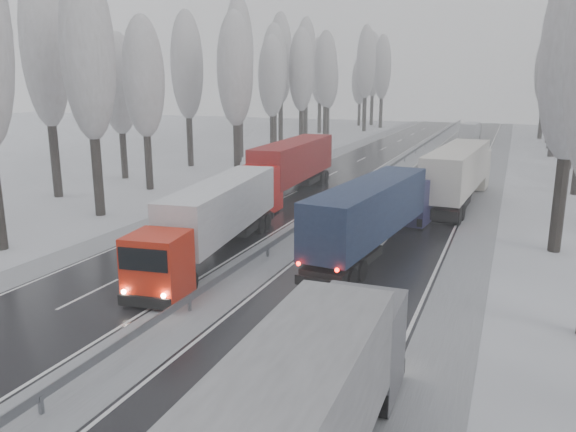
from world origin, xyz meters
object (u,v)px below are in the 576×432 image
Objects in this scene: truck_red_white at (215,215)px; truck_red_red at (290,165)px; box_truck_distant at (470,132)px; truck_blue_box at (377,210)px; truck_cream_box at (460,170)px.

truck_red_red reaches higher than truck_red_white.
truck_red_white is (-8.08, -68.08, 0.78)m from box_truck_distant.
truck_blue_box is at bearing 20.17° from truck_red_white.
truck_red_red is at bearing 135.07° from truck_blue_box.
truck_blue_box reaches higher than truck_red_white.
truck_cream_box is 2.20× the size of box_truck_distant.
truck_red_red is at bearing -98.59° from box_truck_distant.
truck_blue_box is at bearing -87.14° from box_truck_distant.
truck_cream_box is 1.02× the size of truck_red_red.
box_truck_distant is at bearing 76.02° from truck_red_red.
truck_blue_box reaches higher than box_truck_distant.
box_truck_distant is at bearing 96.03° from truck_blue_box.
box_truck_distant is (0.17, 63.94, -0.87)m from truck_blue_box.
truck_cream_box is at bearing 5.81° from truck_red_red.
truck_red_white is at bearing -84.25° from truck_red_red.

